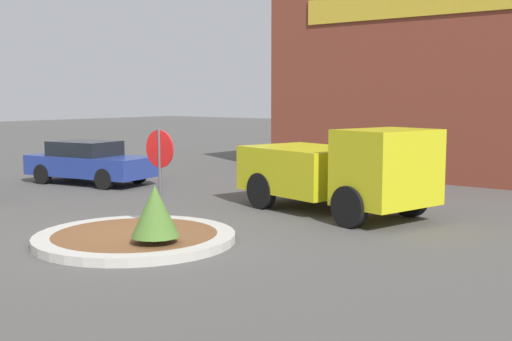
% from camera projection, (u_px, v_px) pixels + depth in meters
% --- Properties ---
extents(ground_plane, '(120.00, 120.00, 0.00)m').
position_uv_depth(ground_plane, '(136.00, 242.00, 12.97)').
color(ground_plane, '#514F4C').
extents(traffic_island, '(4.05, 4.05, 0.17)m').
position_uv_depth(traffic_island, '(135.00, 238.00, 12.96)').
color(traffic_island, '#BCB7AD').
rests_on(traffic_island, ground_plane).
extents(stop_sign, '(0.77, 0.07, 2.28)m').
position_uv_depth(stop_sign, '(160.00, 163.00, 12.98)').
color(stop_sign, '#4C4C51').
rests_on(stop_sign, ground_plane).
extents(island_shrub, '(0.91, 0.91, 1.11)m').
position_uv_depth(island_shrub, '(155.00, 211.00, 12.01)').
color(island_shrub, brown).
rests_on(island_shrub, traffic_island).
extents(utility_truck, '(5.46, 3.40, 2.18)m').
position_uv_depth(utility_truck, '(338.00, 170.00, 16.00)').
color(utility_truck, gold).
rests_on(utility_truck, ground_plane).
extents(storefront_building, '(11.78, 6.07, 6.84)m').
position_uv_depth(storefront_building, '(444.00, 83.00, 24.16)').
color(storefront_building, brown).
rests_on(storefront_building, ground_plane).
extents(parked_sedan_blue, '(4.60, 2.47, 1.43)m').
position_uv_depth(parked_sedan_blue, '(89.00, 162.00, 21.55)').
color(parked_sedan_blue, navy).
rests_on(parked_sedan_blue, ground_plane).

